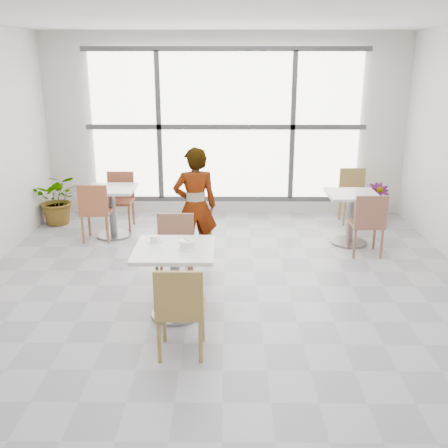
{
  "coord_description": "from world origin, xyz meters",
  "views": [
    {
      "loc": [
        0.04,
        -5.15,
        2.53
      ],
      "look_at": [
        0.0,
        -0.3,
        1.0
      ],
      "focal_mm": 41.35,
      "sensor_mm": 36.0,
      "label": 1
    }
  ],
  "objects_px": {
    "bg_table_left": "(112,205)",
    "bg_table_right": "(351,211)",
    "bg_chair_left_far": "(120,196)",
    "bg_chair_right_far": "(353,192)",
    "plant_left": "(58,199)",
    "coffee_cup": "(154,239)",
    "plant_right": "(376,204)",
    "bg_chair_right_near": "(368,221)",
    "main_table": "(175,269)",
    "chair_near": "(180,306)",
    "chair_far": "(175,247)",
    "bg_chair_left_near": "(95,208)",
    "oatmeal_bowl": "(187,244)",
    "person": "(195,207)"
  },
  "relations": [
    {
      "from": "bg_chair_left_near",
      "to": "plant_left",
      "type": "bearing_deg",
      "value": -46.35
    },
    {
      "from": "oatmeal_bowl",
      "to": "bg_chair_right_near",
      "type": "distance_m",
      "value": 2.88
    },
    {
      "from": "bg_chair_right_near",
      "to": "bg_chair_left_near",
      "type": "bearing_deg",
      "value": -8.67
    },
    {
      "from": "bg_table_left",
      "to": "bg_table_right",
      "type": "distance_m",
      "value": 3.5
    },
    {
      "from": "coffee_cup",
      "to": "bg_table_right",
      "type": "distance_m",
      "value": 3.29
    },
    {
      "from": "bg_chair_left_far",
      "to": "plant_left",
      "type": "height_order",
      "value": "bg_chair_left_far"
    },
    {
      "from": "bg_chair_left_near",
      "to": "person",
      "type": "bearing_deg",
      "value": 150.84
    },
    {
      "from": "bg_chair_right_near",
      "to": "bg_chair_right_far",
      "type": "xyz_separation_m",
      "value": [
        0.17,
        1.6,
        0.0
      ]
    },
    {
      "from": "chair_near",
      "to": "bg_table_left",
      "type": "xyz_separation_m",
      "value": [
        -1.31,
        3.34,
        -0.01
      ]
    },
    {
      "from": "bg_table_left",
      "to": "plant_right",
      "type": "xyz_separation_m",
      "value": [
        4.14,
        0.7,
        -0.16
      ]
    },
    {
      "from": "bg_chair_left_near",
      "to": "bg_chair_left_far",
      "type": "bearing_deg",
      "value": -106.59
    },
    {
      "from": "oatmeal_bowl",
      "to": "plant_left",
      "type": "xyz_separation_m",
      "value": [
        -2.34,
        3.18,
        -0.38
      ]
    },
    {
      "from": "main_table",
      "to": "chair_near",
      "type": "bearing_deg",
      "value": -81.24
    },
    {
      "from": "bg_chair_left_near",
      "to": "bg_table_right",
      "type": "bearing_deg",
      "value": 179.11
    },
    {
      "from": "main_table",
      "to": "chair_near",
      "type": "height_order",
      "value": "chair_near"
    },
    {
      "from": "coffee_cup",
      "to": "bg_table_right",
      "type": "xyz_separation_m",
      "value": [
        2.52,
        2.09,
        -0.29
      ]
    },
    {
      "from": "bg_chair_right_far",
      "to": "plant_right",
      "type": "relative_size",
      "value": 1.33
    },
    {
      "from": "oatmeal_bowl",
      "to": "bg_chair_left_near",
      "type": "height_order",
      "value": "bg_chair_left_near"
    },
    {
      "from": "person",
      "to": "bg_chair_right_near",
      "type": "height_order",
      "value": "person"
    },
    {
      "from": "bg_table_right",
      "to": "bg_chair_left_near",
      "type": "xyz_separation_m",
      "value": [
        -3.68,
        0.06,
        0.01
      ]
    },
    {
      "from": "main_table",
      "to": "plant_right",
      "type": "bearing_deg",
      "value": 47.78
    },
    {
      "from": "bg_table_left",
      "to": "bg_chair_left_near",
      "type": "distance_m",
      "value": 0.31
    },
    {
      "from": "chair_near",
      "to": "chair_far",
      "type": "relative_size",
      "value": 1.0
    },
    {
      "from": "bg_table_left",
      "to": "plant_left",
      "type": "relative_size",
      "value": 0.9
    },
    {
      "from": "plant_right",
      "to": "bg_chair_left_far",
      "type": "bearing_deg",
      "value": -176.96
    },
    {
      "from": "bg_chair_right_far",
      "to": "chair_far",
      "type": "bearing_deg",
      "value": -135.12
    },
    {
      "from": "main_table",
      "to": "bg_table_right",
      "type": "relative_size",
      "value": 1.07
    },
    {
      "from": "plant_left",
      "to": "plant_right",
      "type": "bearing_deg",
      "value": 0.88
    },
    {
      "from": "bg_table_right",
      "to": "bg_chair_left_far",
      "type": "relative_size",
      "value": 0.86
    },
    {
      "from": "bg_table_left",
      "to": "bg_chair_left_near",
      "type": "height_order",
      "value": "bg_chair_left_near"
    },
    {
      "from": "main_table",
      "to": "bg_table_left",
      "type": "height_order",
      "value": "same"
    },
    {
      "from": "bg_chair_right_far",
      "to": "plant_left",
      "type": "bearing_deg",
      "value": -178.0
    },
    {
      "from": "bg_table_right",
      "to": "chair_far",
      "type": "bearing_deg",
      "value": -146.77
    },
    {
      "from": "chair_near",
      "to": "bg_chair_right_near",
      "type": "distance_m",
      "value": 3.4
    },
    {
      "from": "main_table",
      "to": "bg_chair_left_far",
      "type": "relative_size",
      "value": 0.92
    },
    {
      "from": "chair_near",
      "to": "plant_left",
      "type": "height_order",
      "value": "chair_near"
    },
    {
      "from": "chair_near",
      "to": "bg_chair_right_far",
      "type": "xyz_separation_m",
      "value": [
        2.45,
        4.12,
        0.0
      ]
    },
    {
      "from": "chair_far",
      "to": "plant_right",
      "type": "relative_size",
      "value": 1.33
    },
    {
      "from": "oatmeal_bowl",
      "to": "bg_chair_right_near",
      "type": "height_order",
      "value": "bg_chair_right_near"
    },
    {
      "from": "bg_chair_right_far",
      "to": "plant_right",
      "type": "distance_m",
      "value": 0.42
    },
    {
      "from": "chair_near",
      "to": "plant_left",
      "type": "relative_size",
      "value": 1.05
    },
    {
      "from": "bg_chair_left_far",
      "to": "bg_chair_right_near",
      "type": "relative_size",
      "value": 1.0
    },
    {
      "from": "plant_right",
      "to": "person",
      "type": "bearing_deg",
      "value": -147.88
    },
    {
      "from": "coffee_cup",
      "to": "plant_left",
      "type": "distance_m",
      "value": 3.61
    },
    {
      "from": "bg_chair_left_far",
      "to": "bg_chair_right_far",
      "type": "height_order",
      "value": "same"
    },
    {
      "from": "person",
      "to": "bg_chair_left_near",
      "type": "relative_size",
      "value": 1.76
    },
    {
      "from": "coffee_cup",
      "to": "bg_chair_left_near",
      "type": "relative_size",
      "value": 0.18
    },
    {
      "from": "bg_chair_left_near",
      "to": "bg_chair_right_far",
      "type": "distance_m",
      "value": 4.09
    },
    {
      "from": "plant_left",
      "to": "chair_near",
      "type": "bearing_deg",
      "value": -59.58
    },
    {
      "from": "coffee_cup",
      "to": "plant_right",
      "type": "relative_size",
      "value": 0.24
    }
  ]
}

